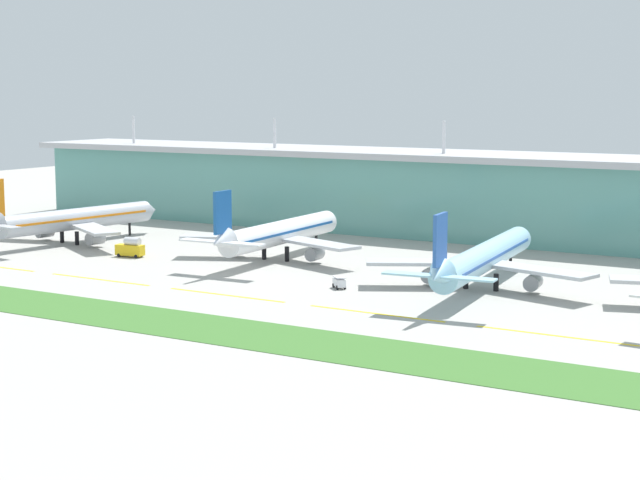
{
  "coord_description": "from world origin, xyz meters",
  "views": [
    {
      "loc": [
        118.62,
        -174.35,
        40.56
      ],
      "look_at": [
        -2.0,
        26.72,
        7.0
      ],
      "focal_mm": 58.31,
      "sensor_mm": 36.0,
      "label": 1
    }
  ],
  "objects_px": {
    "airliner_nearest": "(73,220)",
    "airliner_far_middle": "(483,258)",
    "fuel_truck": "(131,248)",
    "baggage_cart": "(339,282)",
    "airliner_near_middle": "(278,233)"
  },
  "relations": [
    {
      "from": "airliner_nearest",
      "to": "airliner_far_middle",
      "type": "distance_m",
      "value": 119.65
    },
    {
      "from": "airliner_far_middle",
      "to": "fuel_truck",
      "type": "height_order",
      "value": "airliner_far_middle"
    },
    {
      "from": "airliner_far_middle",
      "to": "baggage_cart",
      "type": "xyz_separation_m",
      "value": [
        -25.7,
        -15.19,
        -5.19
      ]
    },
    {
      "from": "baggage_cart",
      "to": "fuel_truck",
      "type": "height_order",
      "value": "fuel_truck"
    },
    {
      "from": "airliner_nearest",
      "to": "baggage_cart",
      "type": "distance_m",
      "value": 96.02
    },
    {
      "from": "airliner_near_middle",
      "to": "airliner_far_middle",
      "type": "bearing_deg",
      "value": -9.68
    },
    {
      "from": "baggage_cart",
      "to": "airliner_nearest",
      "type": "bearing_deg",
      "value": 168.27
    },
    {
      "from": "baggage_cart",
      "to": "fuel_truck",
      "type": "distance_m",
      "value": 65.66
    },
    {
      "from": "airliner_nearest",
      "to": "airliner_far_middle",
      "type": "bearing_deg",
      "value": -2.06
    },
    {
      "from": "airliner_far_middle",
      "to": "airliner_nearest",
      "type": "bearing_deg",
      "value": 177.94
    },
    {
      "from": "airliner_far_middle",
      "to": "airliner_near_middle",
      "type": "bearing_deg",
      "value": 170.32
    },
    {
      "from": "airliner_far_middle",
      "to": "fuel_truck",
      "type": "distance_m",
      "value": 90.95
    },
    {
      "from": "baggage_cart",
      "to": "airliner_near_middle",
      "type": "bearing_deg",
      "value": 141.57
    },
    {
      "from": "airliner_nearest",
      "to": "fuel_truck",
      "type": "relative_size",
      "value": 7.83
    },
    {
      "from": "airliner_nearest",
      "to": "fuel_truck",
      "type": "xyz_separation_m",
      "value": [
        28.91,
        -10.09,
        -4.18
      ]
    }
  ]
}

